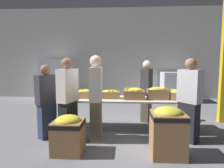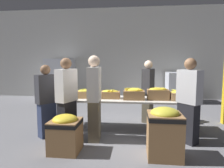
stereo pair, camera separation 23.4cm
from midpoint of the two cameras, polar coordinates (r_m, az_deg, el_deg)
name	(u,v)px [view 1 (the left image)]	position (r m, az deg, el deg)	size (l,w,h in m)	color
ground_plane	(120,129)	(4.97, 1.02, -12.71)	(30.00, 30.00, 0.00)	slate
wall_back	(123,54)	(9.03, 2.37, 8.67)	(16.00, 0.08, 4.00)	#B7B7B2
sorting_table	(120,100)	(4.79, 1.04, -4.62)	(3.37, 0.83, 0.75)	beige
banana_box_0	(64,92)	(5.06, -14.79, -2.25)	(0.47, 0.28, 0.27)	olive
banana_box_1	(85,94)	(4.88, -9.05, -2.71)	(0.43, 0.34, 0.23)	#A37A4C
banana_box_2	(110,94)	(4.76, -1.90, -2.87)	(0.45, 0.30, 0.22)	olive
banana_box_3	(134,93)	(4.67, 4.91, -2.71)	(0.48, 0.33, 0.28)	olive
banana_box_4	(158,93)	(4.73, 11.57, -2.59)	(0.48, 0.27, 0.29)	olive
banana_box_5	(179,94)	(4.83, 17.38, -2.88)	(0.44, 0.34, 0.25)	tan
volunteer_0	(189,101)	(4.28, 19.75, -4.52)	(0.46, 0.49, 1.69)	black
volunteer_1	(96,99)	(4.10, -6.24, -4.25)	(0.26, 0.48, 1.75)	#6B604C
volunteer_2	(146,91)	(5.49, 8.62, -2.08)	(0.37, 0.50, 1.66)	#6B604C
volunteer_3	(68,100)	(4.22, -14.06, -4.42)	(0.37, 0.51, 1.70)	black
volunteer_4	(47,102)	(4.49, -19.63, -4.87)	(0.42, 0.46, 1.56)	#2D3856
donation_bin_0	(68,133)	(3.75, -14.17, -13.39)	(0.53, 0.53, 0.68)	olive
donation_bin_1	(168,130)	(3.60, 13.82, -12.63)	(0.57, 0.57, 0.86)	olive
pallet_stack_0	(174,87)	(8.61, 16.61, -0.84)	(1.10, 1.10, 1.21)	olive
pallet_stack_1	(55,80)	(8.92, -16.68, 1.17)	(1.13, 1.13, 1.76)	olive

